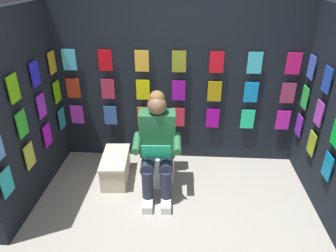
# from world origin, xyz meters

# --- Properties ---
(display_wall_back) EXTENTS (3.18, 0.14, 2.05)m
(display_wall_back) POSITION_xyz_m (0.00, -1.74, 1.02)
(display_wall_back) COLOR black
(display_wall_back) RESTS_ON ground
(display_wall_right) EXTENTS (0.14, 1.69, 2.05)m
(display_wall_right) POSITION_xyz_m (1.59, -0.84, 1.02)
(display_wall_right) COLOR black
(display_wall_right) RESTS_ON ground
(toilet) EXTENTS (0.41, 0.56, 0.77)m
(toilet) POSITION_xyz_m (0.22, -1.17, 0.33)
(toilet) COLOR white
(toilet) RESTS_ON ground
(person_reading) EXTENTS (0.54, 0.70, 1.19)m
(person_reading) POSITION_xyz_m (0.21, -0.95, 0.60)
(person_reading) COLOR #286B42
(person_reading) RESTS_ON ground
(comic_longbox_near) EXTENTS (0.35, 0.63, 0.32)m
(comic_longbox_near) POSITION_xyz_m (0.74, -1.11, 0.16)
(comic_longbox_near) COLOR beige
(comic_longbox_near) RESTS_ON ground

